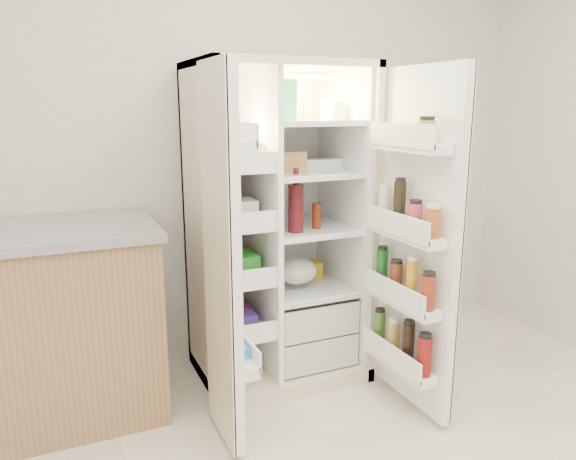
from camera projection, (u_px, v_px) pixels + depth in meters
name	position (u px, v px, depth m)	size (l,w,h in m)	color
wall_back	(240.00, 142.00, 3.33)	(4.00, 0.02, 2.70)	silver
refrigerator	(277.00, 250.00, 3.20)	(0.92, 0.70, 1.80)	beige
freezer_door	(223.00, 262.00, 2.42)	(0.15, 0.40, 1.72)	white
fridge_door	(416.00, 248.00, 2.73)	(0.17, 0.58, 1.72)	white
kitchen_counter	(17.00, 329.00, 2.67)	(1.37, 0.73, 0.99)	#9A744D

